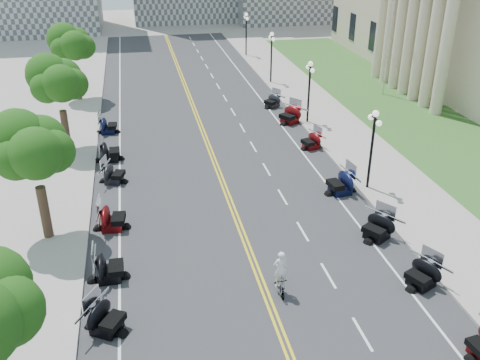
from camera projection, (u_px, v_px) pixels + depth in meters
ground at (244, 238)px, 27.98m from camera, size 160.00×160.00×0.00m
road at (214, 161)px, 36.77m from camera, size 16.00×90.00×0.01m
centerline_yellow_a at (213, 161)px, 36.75m from camera, size 0.12×90.00×0.00m
centerline_yellow_b at (216, 161)px, 36.79m from camera, size 0.12×90.00×0.00m
edge_line_north at (303, 154)px, 37.91m from camera, size 0.12×90.00×0.00m
edge_line_south at (120, 169)px, 35.63m from camera, size 0.12×90.00×0.00m
lane_dash_4 at (362, 334)px, 21.50m from camera, size 0.12×2.00×0.00m
lane_dash_5 at (328, 275)px, 25.02m from camera, size 0.12×2.00×0.00m
lane_dash_6 at (303, 231)px, 28.54m from camera, size 0.12×2.00×0.00m
lane_dash_7 at (283, 197)px, 32.06m from camera, size 0.12×2.00×0.00m
lane_dash_8 at (267, 169)px, 35.58m from camera, size 0.12×2.00×0.00m
lane_dash_9 at (253, 147)px, 39.10m from camera, size 0.12×2.00×0.00m
lane_dash_10 at (242, 128)px, 42.62m from camera, size 0.12×2.00×0.00m
lane_dash_11 at (233, 112)px, 46.14m from camera, size 0.12×2.00×0.00m
lane_dash_12 at (225, 98)px, 49.65m from camera, size 0.12×2.00×0.00m
lane_dash_13 at (218, 86)px, 53.17m from camera, size 0.12×2.00×0.00m
lane_dash_14 at (212, 76)px, 56.69m from camera, size 0.12×2.00×0.00m
lane_dash_15 at (207, 66)px, 60.21m from camera, size 0.12×2.00×0.00m
lane_dash_16 at (202, 58)px, 63.73m from camera, size 0.12×2.00×0.00m
lane_dash_17 at (198, 51)px, 67.25m from camera, size 0.12×2.00×0.00m
lane_dash_18 at (194, 44)px, 70.77m from camera, size 0.12×2.00×0.00m
lane_dash_19 at (190, 38)px, 74.29m from camera, size 0.12×2.00×0.00m
sidewalk_north at (358, 149)px, 38.61m from camera, size 5.00×90.00×0.15m
sidewalk_south at (56, 173)px, 34.88m from camera, size 5.00×90.00×0.15m
lawn at (397, 108)px, 46.90m from camera, size 9.00×60.00×0.10m
street_lamp_2 at (371, 150)px, 31.88m from camera, size 0.50×1.20×4.90m
street_lamp_3 at (309, 92)px, 42.43m from camera, size 0.50×1.20×4.90m
street_lamp_4 at (271, 58)px, 52.99m from camera, size 0.50×1.20×4.90m
street_lamp_5 at (246, 34)px, 63.55m from camera, size 0.50×1.20×4.90m
flagpole at (389, 42)px, 48.32m from camera, size 1.10×0.20×10.00m
tree_2 at (34, 155)px, 25.87m from camera, size 4.80×4.80×9.20m
tree_3 at (59, 86)px, 36.42m from camera, size 4.80×4.80×9.20m
tree_4 at (73, 48)px, 46.98m from camera, size 4.80×4.80×9.20m
motorcycle_n_4 at (422, 273)px, 24.06m from camera, size 2.64×2.64×1.39m
motorcycle_n_5 at (378, 226)px, 27.65m from camera, size 2.90×2.90×1.47m
motorcycle_n_6 at (341, 182)px, 32.21m from camera, size 2.48×2.48×1.56m
motorcycle_n_8 at (311, 140)px, 38.57m from camera, size 2.31×2.31×1.31m
motorcycle_n_9 at (290, 114)px, 43.30m from camera, size 3.08×3.08×1.56m
motorcycle_n_10 at (272, 100)px, 46.99m from camera, size 2.55×2.55×1.29m
motorcycle_s_4 at (105, 317)px, 21.38m from camera, size 2.81×2.81×1.43m
motorcycle_s_5 at (108, 266)px, 24.47m from camera, size 2.10×2.10×1.47m
motorcycle_s_6 at (112, 216)px, 28.49m from camera, size 2.35×2.35×1.50m
motorcycle_s_7 at (113, 173)px, 33.55m from camera, size 2.46×2.46×1.37m
motorcycle_s_8 at (109, 150)px, 36.57m from camera, size 2.24×2.24×1.52m
motorcycle_s_9 at (108, 124)px, 41.32m from camera, size 2.19×2.19×1.41m
bicycle at (280, 284)px, 23.68m from camera, size 0.50×1.60×0.95m
cyclist_rider at (281, 258)px, 23.07m from camera, size 0.66×0.44×1.82m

